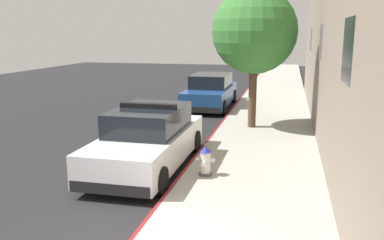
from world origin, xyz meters
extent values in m
cube|color=#232326|center=(-4.36, 10.00, -0.10)|extent=(34.33, 60.00, 0.20)
cube|color=#ADA89E|center=(1.64, 10.00, 0.07)|extent=(3.27, 60.00, 0.14)
cube|color=maroon|center=(-0.04, 10.00, 0.07)|extent=(0.08, 60.00, 0.14)
cube|color=black|center=(3.30, 1.95, 3.15)|extent=(0.06, 1.30, 1.10)
cube|color=black|center=(3.30, 8.43, 3.15)|extent=(0.06, 1.30, 1.10)
cube|color=black|center=(3.30, 14.90, 3.15)|extent=(0.06, 1.30, 1.10)
cube|color=white|center=(-1.11, 4.27, 0.58)|extent=(1.84, 4.80, 0.76)
cube|color=black|center=(-1.11, 4.42, 1.26)|extent=(1.64, 2.50, 0.60)
cube|color=black|center=(-1.11, 1.93, 0.32)|extent=(1.76, 0.16, 0.24)
cube|color=black|center=(-1.11, 6.61, 0.32)|extent=(1.76, 0.16, 0.24)
cylinder|color=black|center=(-1.97, 5.97, 0.32)|extent=(0.22, 0.64, 0.64)
cylinder|color=black|center=(-0.25, 5.97, 0.32)|extent=(0.22, 0.64, 0.64)
cylinder|color=black|center=(-1.97, 2.57, 0.32)|extent=(0.22, 0.64, 0.64)
cylinder|color=black|center=(-0.25, 2.57, 0.32)|extent=(0.22, 0.64, 0.64)
cube|color=black|center=(-1.11, 4.37, 1.62)|extent=(1.48, 0.20, 0.12)
cube|color=red|center=(-1.46, 4.37, 1.62)|extent=(0.44, 0.18, 0.11)
cube|color=#1E33E0|center=(-0.76, 4.37, 1.62)|extent=(0.44, 0.18, 0.11)
cube|color=navy|center=(-1.19, 13.33, 0.58)|extent=(1.84, 4.80, 0.76)
cube|color=black|center=(-1.19, 13.48, 1.26)|extent=(1.64, 2.50, 0.60)
cube|color=black|center=(-1.19, 10.99, 0.32)|extent=(1.76, 0.16, 0.24)
cube|color=black|center=(-1.19, 15.67, 0.32)|extent=(1.76, 0.16, 0.24)
cylinder|color=black|center=(-2.05, 15.03, 0.32)|extent=(0.22, 0.64, 0.64)
cylinder|color=black|center=(-0.33, 15.03, 0.32)|extent=(0.22, 0.64, 0.64)
cylinder|color=black|center=(-2.05, 11.63, 0.32)|extent=(0.22, 0.64, 0.64)
cylinder|color=black|center=(-0.33, 11.63, 0.32)|extent=(0.22, 0.64, 0.64)
cylinder|color=#4C4C51|center=(0.52, 3.69, 0.17)|extent=(0.32, 0.32, 0.06)
cylinder|color=silver|center=(0.52, 3.69, 0.45)|extent=(0.24, 0.24, 0.50)
cone|color=navy|center=(0.52, 3.69, 0.77)|extent=(0.28, 0.28, 0.14)
cylinder|color=#4C4C51|center=(0.52, 3.69, 0.87)|extent=(0.05, 0.05, 0.06)
cylinder|color=silver|center=(0.35, 3.69, 0.51)|extent=(0.10, 0.10, 0.10)
cylinder|color=silver|center=(0.69, 3.69, 0.51)|extent=(0.10, 0.10, 0.10)
cylinder|color=silver|center=(0.52, 3.51, 0.46)|extent=(0.13, 0.12, 0.13)
cylinder|color=brown|center=(1.12, 9.08, 1.31)|extent=(0.28, 0.28, 2.34)
sphere|color=#387A33|center=(1.12, 9.08, 3.50)|extent=(2.92, 2.92, 2.92)
camera|label=1|loc=(2.34, -5.42, 3.43)|focal=38.52mm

